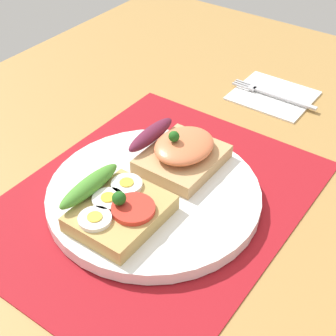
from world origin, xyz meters
TOP-DOWN VIEW (x-y plane):
  - ground_plane at (0.00, 0.00)cm, footprint 120.00×90.00cm
  - placemat at (0.00, 0.00)cm, footprint 41.17×32.42cm
  - plate at (0.00, 0.00)cm, footprint 26.23×26.23cm
  - sandwich_egg_tomato at (-6.17, 0.53)cm, footprint 10.69×10.19cm
  - sandwich_salmon at (6.31, 0.61)cm, footprint 10.48×10.34cm
  - napkin at (31.49, -0.74)cm, footprint 11.13×12.32cm
  - fork at (30.83, -0.60)cm, footprint 1.62×14.58cm

SIDE VIEW (x-z plane):
  - ground_plane at x=0.00cm, z-range -3.20..0.00cm
  - placemat at x=0.00cm, z-range 0.00..0.30cm
  - napkin at x=31.49cm, z-range 0.00..0.60cm
  - fork at x=30.83cm, z-range 0.60..0.92cm
  - plate at x=0.00cm, z-range 0.30..1.89cm
  - sandwich_egg_tomato at x=-6.17cm, z-range 1.28..5.41cm
  - sandwich_salmon at x=6.31cm, z-range 1.11..6.39cm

